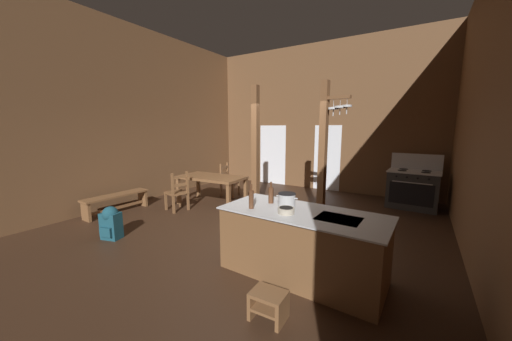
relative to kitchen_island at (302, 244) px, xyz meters
name	(u,v)px	position (x,y,z in m)	size (l,w,h in m)	color
ground_plane	(241,233)	(-1.60, 0.87, -0.49)	(7.88, 9.36, 0.10)	#382316
wall_back	(318,118)	(-1.60, 5.22, 1.83)	(7.88, 0.14, 4.55)	brown
wall_left	(122,116)	(-5.21, 0.87, 1.83)	(0.14, 9.36, 4.55)	brown
wall_right	(505,101)	(2.01, 0.87, 1.83)	(0.14, 9.36, 4.55)	brown
glazed_door_back_left	(273,155)	(-3.19, 5.15, 0.58)	(1.00, 0.01, 2.05)	white
glazed_panel_back_right	(327,158)	(-1.25, 5.15, 0.58)	(0.84, 0.01, 2.05)	white
kitchen_island	(302,244)	(0.00, 0.00, 0.00)	(2.20, 1.04, 0.89)	brown
stove_range	(413,189)	(1.17, 4.35, 0.04)	(1.19, 0.88, 1.32)	#313131
support_post_with_pot_rack	(325,148)	(-0.42, 2.19, 1.13)	(0.63, 0.26, 2.90)	brown
support_post_center	(255,151)	(-1.96, 1.99, 1.01)	(0.14, 0.14, 2.90)	brown
step_stool	(268,303)	(0.04, -0.98, -0.27)	(0.37, 0.29, 0.30)	brown
dining_table	(212,180)	(-3.28, 1.98, 0.21)	(1.74, 0.98, 0.74)	brown
ladderback_chair_near_window	(178,192)	(-3.62, 1.13, 0.01)	(0.53, 0.53, 0.95)	brown
ladderback_chair_by_post	(229,180)	(-3.47, 2.93, 0.01)	(0.49, 0.49, 0.95)	brown
bench_along_left_wall	(117,200)	(-4.70, 0.25, -0.14)	(0.38, 1.48, 0.44)	brown
backpack	(111,222)	(-3.36, -0.67, -0.13)	(0.37, 0.36, 0.60)	#194756
stockpot_on_counter	(287,200)	(-0.26, 0.07, 0.55)	(0.31, 0.24, 0.20)	silver
mixing_bowl_on_counter	(286,210)	(-0.16, -0.17, 0.48)	(0.22, 0.22, 0.08)	#B2A893
bottle_tall_on_counter	(271,195)	(-0.55, 0.14, 0.57)	(0.08, 0.08, 0.31)	#56331E
bottle_short_on_counter	(251,199)	(-0.66, -0.23, 0.58)	(0.07, 0.07, 0.34)	#56331E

